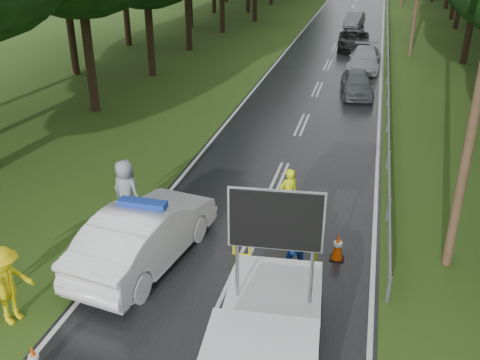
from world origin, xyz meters
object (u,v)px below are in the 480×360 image
(officer, at_px, (289,194))
(queue_car_second, at_px, (365,59))
(queue_car_fourth, at_px, (354,20))
(civilian, at_px, (298,246))
(queue_car_first, at_px, (357,83))
(work_truck, at_px, (267,344))
(queue_car_third, at_px, (354,40))
(barrier, at_px, (275,238))
(police_sedan, at_px, (145,235))

(officer, bearing_deg, queue_car_second, -129.88)
(officer, bearing_deg, queue_car_fourth, -125.60)
(civilian, xyz_separation_m, queue_car_first, (0.62, 16.83, -0.24))
(work_truck, bearing_deg, queue_car_third, 85.22)
(officer, distance_m, queue_car_first, 14.00)
(barrier, bearing_deg, police_sedan, -162.22)
(barrier, distance_m, queue_car_third, 28.34)
(civilian, height_order, queue_car_second, civilian)
(queue_car_first, xyz_separation_m, queue_car_fourth, (-1.30, 22.08, -0.02))
(police_sedan, xyz_separation_m, barrier, (3.23, 0.81, -0.11))
(queue_car_first, xyz_separation_m, queue_car_second, (0.18, 6.00, 0.01))
(queue_car_second, relative_size, queue_car_fourth, 1.19)
(barrier, height_order, officer, officer)
(work_truck, xyz_separation_m, queue_car_third, (-0.13, 32.46, -0.30))
(officer, bearing_deg, barrier, 55.12)
(queue_car_second, bearing_deg, queue_car_third, 101.01)
(queue_car_fourth, bearing_deg, barrier, -83.06)
(civilian, xyz_separation_m, queue_car_second, (0.80, 22.83, -0.23))
(barrier, xyz_separation_m, civilian, (0.69, -0.50, 0.18))
(police_sedan, bearing_deg, queue_car_first, -95.93)
(queue_car_fourth, bearing_deg, queue_car_third, -80.31)
(officer, relative_size, queue_car_fourth, 0.42)
(queue_car_first, bearing_deg, officer, -102.60)
(civilian, bearing_deg, queue_car_fourth, 82.82)
(work_truck, relative_size, queue_car_third, 0.97)
(queue_car_fourth, bearing_deg, queue_car_first, -79.69)
(work_truck, xyz_separation_m, queue_car_second, (0.86, 26.46, -0.30))
(queue_car_third, bearing_deg, queue_car_first, -88.62)
(police_sedan, relative_size, barrier, 2.26)
(police_sedan, relative_size, queue_car_fourth, 1.34)
(civilian, xyz_separation_m, queue_car_fourth, (-0.68, 38.92, -0.26))
(queue_car_first, height_order, queue_car_fourth, queue_car_first)
(officer, height_order, queue_car_first, officer)
(barrier, height_order, queue_car_first, queue_car_first)
(queue_car_fourth, bearing_deg, work_truck, -82.22)
(civilian, height_order, queue_car_third, civilian)
(officer, height_order, queue_car_third, officer)
(work_truck, bearing_deg, queue_car_fourth, 85.81)
(police_sedan, relative_size, work_truck, 1.13)
(barrier, bearing_deg, queue_car_fourth, 93.63)
(work_truck, distance_m, queue_car_second, 26.48)
(queue_car_fourth, bearing_deg, police_sedan, -87.77)
(barrier, distance_m, queue_car_fourth, 38.42)
(officer, relative_size, civilian, 0.91)
(civilian, height_order, queue_car_fourth, civilian)
(officer, bearing_deg, queue_car_third, -126.69)
(queue_car_fourth, bearing_deg, queue_car_second, -77.80)
(police_sedan, height_order, barrier, police_sedan)
(barrier, bearing_deg, work_truck, -77.82)
(work_truck, relative_size, queue_car_second, 1.00)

